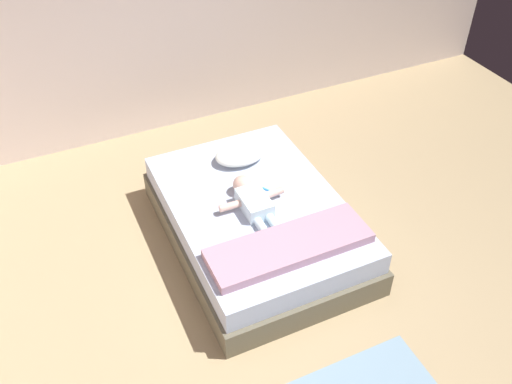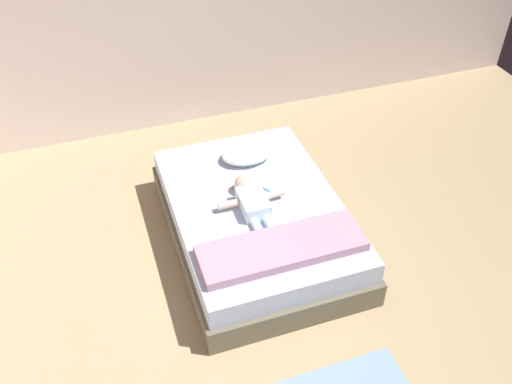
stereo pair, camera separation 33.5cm
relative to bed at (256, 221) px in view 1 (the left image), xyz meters
The scene contains 6 objects.
ground_plane 1.08m from the bed, 102.43° to the right, with size 8.00×8.00×0.00m, color tan.
bed is the anchor object (origin of this frame).
pillow 0.61m from the bed, 79.09° to the left, with size 0.43×0.30×0.13m.
baby 0.27m from the bed, 139.87° to the right, with size 0.53×0.64×0.15m.
toothbrush 0.27m from the bed, 28.60° to the left, with size 0.10×0.15×0.02m.
blanket 0.60m from the bed, 90.00° to the right, with size 1.17×0.38×0.07m.
Camera 1 is at (-1.13, -1.91, 3.23)m, focal length 39.34 mm.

